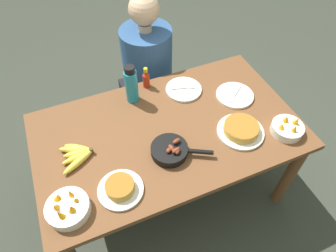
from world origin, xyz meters
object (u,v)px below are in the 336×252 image
Objects in this scene: skillet at (171,150)px; fruit_bowl_mango at (68,208)px; empty_plate_far_left at (235,95)px; person_figure at (148,79)px; empty_plate_near_front at (184,89)px; frittata_plate_center at (120,188)px; frittata_plate_side at (241,129)px; fruit_bowl_citrus at (287,128)px; water_bottle at (131,85)px; banana_bunch at (78,154)px; hot_sauce_bottle at (146,79)px.

fruit_bowl_mango is (-0.57, -0.12, 0.00)m from skillet.
skillet reaches higher than empty_plate_far_left.
fruit_bowl_mango is at bearing -127.21° from person_figure.
frittata_plate_center is at bearing -137.82° from empty_plate_near_front.
person_figure reaches higher than frittata_plate_side.
person_figure is at bearing 52.79° from fruit_bowl_mango.
fruit_bowl_citrus is 0.16× the size of person_figure.
water_bottle is at bearing -120.84° from person_figure.
person_figure is (-0.24, 0.90, -0.26)m from frittata_plate_side.
skillet reaches higher than banana_bunch.
frittata_plate_side is 1.48× the size of fruit_bowl_citrus.
water_bottle reaches higher than frittata_plate_center.
frittata_plate_side reaches higher than frittata_plate_center.
person_figure is at bearing 59.16° from water_bottle.
frittata_plate_center is 0.65m from water_bottle.
frittata_plate_side is at bearing 6.78° from frittata_plate_center.
water_bottle is (0.52, 0.59, 0.09)m from fruit_bowl_mango.
empty_plate_far_left is at bearing -20.45° from water_bottle.
person_figure is at bearing 47.20° from banana_bunch.
person_figure is (0.24, 0.41, -0.36)m from water_bottle.
skillet is at bearing 170.06° from fruit_bowl_citrus.
water_bottle is 0.59m from person_figure.
person_figure is at bearing 104.70° from frittata_plate_side.
empty_plate_near_front is at bearing 42.18° from frittata_plate_center.
fruit_bowl_citrus is 1.14m from person_figure.
water_bottle is (-0.48, 0.49, 0.09)m from frittata_plate_side.
banana_bunch is 0.99m from person_figure.
frittata_plate_center is at bearing -132.10° from skillet.
fruit_bowl_mango is at bearing -139.56° from skillet.
empty_plate_far_left is at bearing 53.01° from skillet.
banana_bunch is at bearing -144.01° from water_bottle.
frittata_plate_center is 0.26m from fruit_bowl_mango.
banana_bunch is at bearing 70.10° from fruit_bowl_mango.
skillet is at bearing -122.87° from empty_plate_near_front.
water_bottle is at bearing 140.81° from fruit_bowl_citrus.
frittata_plate_side is at bearing -75.30° from person_figure.
frittata_plate_center reaches higher than empty_plate_near_front.
frittata_plate_side reaches higher than banana_bunch.
frittata_plate_side reaches higher than empty_plate_near_front.
empty_plate_near_front is 1.14× the size of fruit_bowl_mango.
water_bottle is 0.16m from hot_sauce_bottle.
water_bottle is at bearing 48.95° from fruit_bowl_mango.
frittata_plate_side is 1.82× the size of hot_sauce_bottle.
fruit_bowl_citrus is 1.23× the size of hot_sauce_bottle.
frittata_plate_center is 0.85× the size of frittata_plate_side.
empty_plate_far_left is at bearing -60.18° from person_figure.
skillet is 1.34× the size of empty_plate_near_front.
water_bottle is at bearing 171.36° from empty_plate_near_front.
banana_bunch is 0.31m from fruit_bowl_mango.
hot_sauce_bottle is at bearing 147.46° from empty_plate_far_left.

